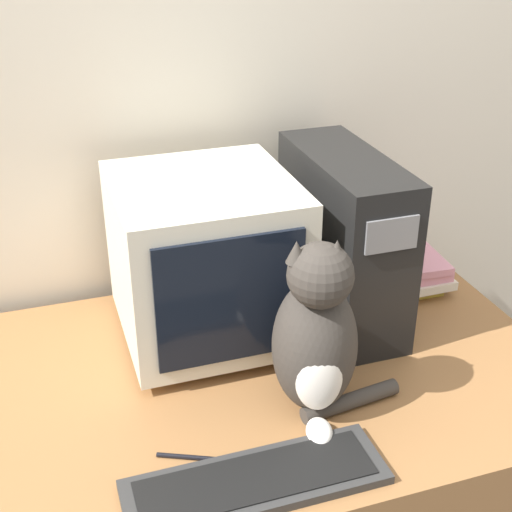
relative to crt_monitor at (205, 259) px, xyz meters
The scene contains 8 objects.
wall_back 0.44m from the crt_monitor, 85.30° to the left, with size 7.00×0.05×2.50m.
desk 0.61m from the crt_monitor, 81.63° to the right, with size 1.42×0.87×0.75m.
crt_monitor is the anchor object (origin of this frame).
computer_tower 0.34m from the crt_monitor, ahead, with size 0.17×0.46×0.41m.
keyboard 0.54m from the crt_monitor, 95.26° to the right, with size 0.48×0.15×0.02m.
cat 0.36m from the crt_monitor, 67.76° to the right, with size 0.29×0.26×0.39m.
book_stack 0.61m from the crt_monitor, ahead, with size 0.14×0.22×0.09m.
pen 0.47m from the crt_monitor, 108.89° to the right, with size 0.13×0.07×0.01m.
Camera 1 is at (-0.37, -0.79, 1.71)m, focal length 50.00 mm.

